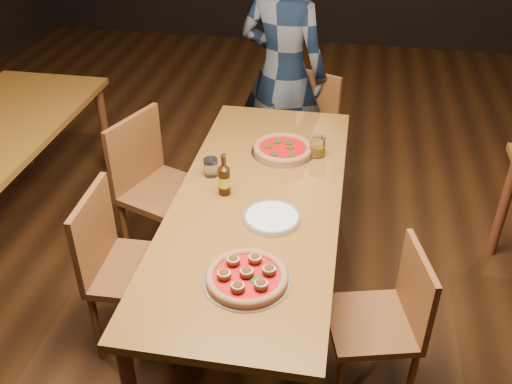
% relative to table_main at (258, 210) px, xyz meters
% --- Properties ---
extents(ground, '(9.00, 9.00, 0.00)m').
position_rel_table_main_xyz_m(ground, '(0.00, 0.00, -0.68)').
color(ground, black).
extents(table_main, '(0.80, 2.00, 0.75)m').
position_rel_table_main_xyz_m(table_main, '(0.00, 0.00, 0.00)').
color(table_main, brown).
rests_on(table_main, ground).
extents(chair_main_nw, '(0.44, 0.44, 0.91)m').
position_rel_table_main_xyz_m(chair_main_nw, '(-0.54, -0.28, -0.23)').
color(chair_main_nw, brown).
rests_on(chair_main_nw, ground).
extents(chair_main_sw, '(0.57, 0.57, 0.94)m').
position_rel_table_main_xyz_m(chair_main_sw, '(-0.60, 0.37, -0.21)').
color(chair_main_sw, brown).
rests_on(chair_main_sw, ground).
extents(chair_main_e, '(0.46, 0.46, 0.82)m').
position_rel_table_main_xyz_m(chair_main_e, '(0.58, -0.39, -0.27)').
color(chair_main_e, brown).
rests_on(chair_main_e, ground).
extents(chair_end, '(0.55, 0.55, 0.90)m').
position_rel_table_main_xyz_m(chair_end, '(0.06, 1.22, -0.23)').
color(chair_end, brown).
rests_on(chair_end, ground).
extents(pizza_meatball, '(0.35, 0.35, 0.06)m').
position_rel_table_main_xyz_m(pizza_meatball, '(0.06, -0.59, 0.10)').
color(pizza_meatball, '#B7B7BF').
rests_on(pizza_meatball, table_main).
extents(pizza_margherita, '(0.35, 0.35, 0.05)m').
position_rel_table_main_xyz_m(pizza_margherita, '(0.06, 0.46, 0.09)').
color(pizza_margherita, '#B7B7BF').
rests_on(pizza_margherita, table_main).
extents(plate_stack, '(0.26, 0.26, 0.02)m').
position_rel_table_main_xyz_m(plate_stack, '(0.09, -0.16, 0.08)').
color(plate_stack, white).
rests_on(plate_stack, table_main).
extents(beer_bottle, '(0.06, 0.06, 0.21)m').
position_rel_table_main_xyz_m(beer_bottle, '(-0.17, 0.01, 0.15)').
color(beer_bottle, black).
rests_on(beer_bottle, table_main).
extents(water_glass, '(0.07, 0.07, 0.09)m').
position_rel_table_main_xyz_m(water_glass, '(-0.27, 0.17, 0.12)').
color(water_glass, white).
rests_on(water_glass, table_main).
extents(amber_glass, '(0.09, 0.09, 0.11)m').
position_rel_table_main_xyz_m(amber_glass, '(0.25, 0.47, 0.13)').
color(amber_glass, '#8F6710').
rests_on(amber_glass, table_main).
extents(diner, '(0.70, 0.55, 1.69)m').
position_rel_table_main_xyz_m(diner, '(-0.07, 1.37, 0.16)').
color(diner, black).
rests_on(diner, ground).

